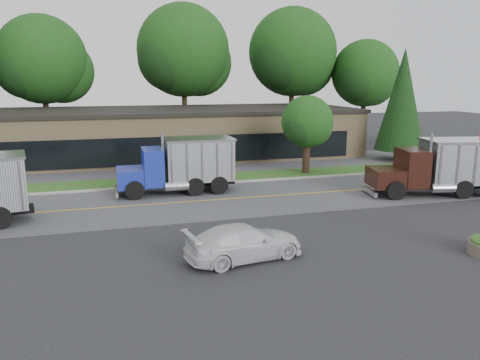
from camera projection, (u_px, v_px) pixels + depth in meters
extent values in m
plane|color=#37373C|center=(225.00, 259.00, 18.43)|extent=(140.00, 140.00, 0.00)
cube|color=#5D5D62|center=(187.00, 202.00, 26.90)|extent=(60.00, 8.00, 0.02)
cube|color=gold|center=(187.00, 202.00, 26.90)|extent=(60.00, 0.12, 0.01)
cube|color=#9E9E99|center=(177.00, 186.00, 30.84)|extent=(60.00, 0.30, 0.12)
cube|color=#27511C|center=(173.00, 181.00, 32.54)|extent=(60.00, 3.40, 0.03)
cube|color=#5D5D62|center=(164.00, 168.00, 37.24)|extent=(60.00, 7.00, 0.02)
cube|color=tan|center=(178.00, 134.00, 42.99)|extent=(32.00, 12.00, 4.00)
cylinder|color=#382619|center=(48.00, 125.00, 47.23)|extent=(0.56, 0.56, 4.74)
sphere|color=#103D12|center=(42.00, 59.00, 45.87)|extent=(8.67, 8.67, 8.67)
sphere|color=#103D12|center=(61.00, 71.00, 47.55)|extent=(6.50, 6.50, 6.50)
sphere|color=black|center=(26.00, 68.00, 44.91)|extent=(5.96, 5.96, 5.96)
cylinder|color=#382619|center=(185.00, 119.00, 50.90)|extent=(0.56, 0.56, 5.32)
sphere|color=#103D12|center=(183.00, 50.00, 49.37)|extent=(9.73, 9.73, 9.73)
sphere|color=#103D12|center=(198.00, 63.00, 51.26)|extent=(7.30, 7.30, 7.30)
sphere|color=black|center=(170.00, 59.00, 48.30)|extent=(6.69, 6.69, 6.69)
cylinder|color=#382619|center=(291.00, 117.00, 53.17)|extent=(0.56, 0.56, 5.29)
sphere|color=#103D12|center=(292.00, 52.00, 51.64)|extent=(9.68, 9.68, 9.68)
sphere|color=#103D12|center=(303.00, 64.00, 53.52)|extent=(7.26, 7.26, 7.26)
sphere|color=black|center=(282.00, 60.00, 50.58)|extent=(6.65, 6.65, 6.65)
cylinder|color=#382619|center=(362.00, 123.00, 53.55)|extent=(0.56, 0.56, 4.07)
sphere|color=#103D12|center=(365.00, 73.00, 52.38)|extent=(7.44, 7.44, 7.44)
sphere|color=#103D12|center=(371.00, 82.00, 53.82)|extent=(5.58, 5.58, 5.58)
sphere|color=black|center=(359.00, 80.00, 51.56)|extent=(5.11, 5.11, 5.11)
cylinder|color=#382619|center=(398.00, 155.00, 40.59)|extent=(0.44, 0.44, 1.00)
cone|color=black|center=(402.00, 100.00, 39.58)|extent=(4.18, 4.18, 8.55)
cylinder|color=#382619|center=(306.00, 159.00, 34.98)|extent=(0.56, 0.56, 2.09)
sphere|color=#103D12|center=(307.00, 121.00, 34.38)|extent=(3.82, 3.82, 3.82)
sphere|color=#103D12|center=(313.00, 127.00, 35.12)|extent=(2.86, 2.86, 2.86)
sphere|color=black|center=(301.00, 127.00, 33.96)|extent=(2.63, 2.63, 2.63)
cube|color=black|center=(180.00, 183.00, 29.12)|extent=(6.84, 1.01, 0.28)
cube|color=#1C2E9E|center=(131.00, 177.00, 28.20)|extent=(1.64, 2.30, 1.10)
cube|color=#1C2E9E|center=(153.00, 167.00, 28.43)|extent=(1.19, 2.40, 2.20)
cube|color=black|center=(144.00, 160.00, 28.21)|extent=(0.06, 2.10, 0.90)
cube|color=silver|center=(198.00, 160.00, 29.13)|extent=(4.09, 2.51, 2.50)
cube|color=silver|center=(198.00, 139.00, 28.85)|extent=(4.24, 2.66, 0.12)
cylinder|color=black|center=(133.00, 182.00, 29.44)|extent=(1.10, 0.35, 1.10)
cylinder|color=black|center=(135.00, 190.00, 27.28)|extent=(1.10, 0.35, 1.10)
cylinder|color=black|center=(200.00, 178.00, 30.60)|extent=(1.10, 0.35, 1.10)
cylinder|color=black|center=(207.00, 186.00, 28.44)|extent=(1.10, 0.35, 1.10)
cube|color=black|center=(440.00, 185.00, 28.60)|extent=(7.91, 2.57, 0.28)
cube|color=black|center=(386.00, 177.00, 28.24)|extent=(2.31, 2.63, 1.10)
cube|color=black|center=(412.00, 167.00, 28.22)|extent=(1.83, 2.63, 2.20)
cube|color=black|center=(402.00, 161.00, 28.09)|extent=(0.48, 2.07, 0.90)
cube|color=silver|center=(464.00, 162.00, 28.39)|extent=(5.12, 3.40, 2.50)
cube|color=silver|center=(466.00, 140.00, 28.11)|extent=(5.29, 3.58, 0.12)
cylinder|color=black|center=(381.00, 182.00, 29.49)|extent=(1.15, 0.57, 1.10)
cylinder|color=black|center=(396.00, 191.00, 27.24)|extent=(1.15, 0.57, 1.10)
cylinder|color=black|center=(457.00, 181.00, 29.84)|extent=(1.15, 0.57, 1.10)
cylinder|color=black|center=(477.00, 189.00, 27.60)|extent=(1.15, 0.57, 1.10)
imported|color=silver|center=(244.00, 242.00, 18.29)|extent=(5.01, 2.75, 1.38)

